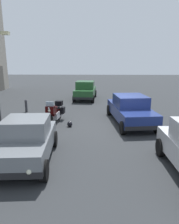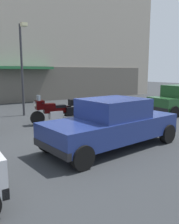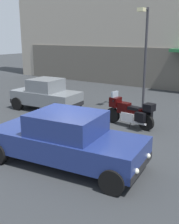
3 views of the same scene
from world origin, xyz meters
name	(u,v)px [view 3 (image 3 of 3)]	position (x,y,z in m)	size (l,w,h in m)	color
ground_plane	(73,151)	(0.00, 0.00, 0.00)	(80.00, 80.00, 0.00)	#2D3033
motorcycle	(130,112)	(0.39, 3.30, 0.62)	(2.26, 0.87, 1.36)	black
helmet	(103,126)	(-0.33, 2.39, 0.14)	(0.28, 0.28, 0.28)	black
car_sedan_far	(66,139)	(0.47, -0.91, 0.78)	(4.71, 2.38, 1.56)	navy
car_compact_side	(46,95)	(-4.25, 3.37, 0.77)	(3.56, 1.92, 1.56)	slate
streetlamp_curbside	(145,50)	(-0.27, 5.98, 2.95)	(0.28, 0.94, 4.86)	#2D2D33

